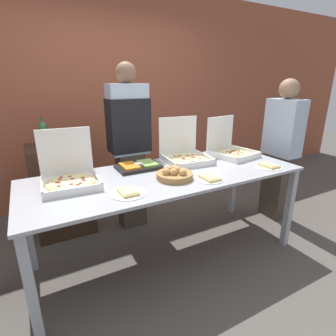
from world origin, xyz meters
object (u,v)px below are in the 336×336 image
(pizza_box_near_right, at_px, (70,175))
(soda_bottle, at_px, (44,132))
(paper_plate_front_left, at_px, (269,166))
(paper_plate_front_right, at_px, (210,178))
(pizza_box_near_left, at_px, (231,149))
(paper_plate_front_center, at_px, (128,192))
(soda_can_silver, at_px, (47,137))
(bread_basket, at_px, (174,174))
(person_server_vest, at_px, (129,140))
(pizza_box_far_right, at_px, (185,153))
(person_guest_cap, at_px, (281,149))
(veggie_tray, at_px, (139,166))

(pizza_box_near_right, distance_m, soda_bottle, 0.90)
(paper_plate_front_left, bearing_deg, paper_plate_front_right, 179.76)
(pizza_box_near_left, xyz_separation_m, paper_plate_front_center, (-1.32, -0.44, -0.06))
(pizza_box_near_right, xyz_separation_m, soda_bottle, (-0.09, 0.88, 0.20))
(pizza_box_near_left, bearing_deg, paper_plate_front_right, -152.74)
(soda_can_silver, bearing_deg, bread_basket, -56.82)
(pizza_box_near_right, distance_m, pizza_box_near_left, 1.65)
(pizza_box_near_right, bearing_deg, person_server_vest, 42.55)
(soda_can_silver, bearing_deg, pizza_box_far_right, -36.50)
(pizza_box_far_right, bearing_deg, pizza_box_near_left, -2.60)
(pizza_box_near_right, bearing_deg, pizza_box_near_left, 4.57)
(person_server_vest, bearing_deg, paper_plate_front_right, 106.60)
(paper_plate_front_center, bearing_deg, soda_can_silver, 105.81)
(paper_plate_front_center, relative_size, person_guest_cap, 0.16)
(person_server_vest, xyz_separation_m, person_guest_cap, (1.63, -0.64, -0.15))
(paper_plate_front_right, distance_m, soda_can_silver, 1.80)
(veggie_tray, distance_m, bread_basket, 0.42)
(soda_bottle, relative_size, soda_can_silver, 2.43)
(pizza_box_near_left, xyz_separation_m, person_guest_cap, (0.68, -0.10, -0.06))
(paper_plate_front_right, xyz_separation_m, soda_bottle, (-1.11, 1.32, 0.26))
(paper_plate_front_left, bearing_deg, soda_bottle, 143.47)
(paper_plate_front_left, height_order, soda_bottle, soda_bottle)
(pizza_box_near_left, distance_m, bread_basket, 0.94)
(bread_basket, relative_size, soda_bottle, 1.00)
(bread_basket, relative_size, person_server_vest, 0.17)
(soda_can_silver, relative_size, person_guest_cap, 0.08)
(soda_bottle, bearing_deg, paper_plate_front_right, -50.10)
(soda_bottle, height_order, person_server_vest, person_server_vest)
(pizza_box_far_right, bearing_deg, person_guest_cap, -2.74)
(soda_can_silver, height_order, person_guest_cap, person_guest_cap)
(pizza_box_far_right, bearing_deg, soda_bottle, 153.05)
(veggie_tray, distance_m, person_guest_cap, 1.73)
(pizza_box_far_right, distance_m, pizza_box_near_left, 0.54)
(paper_plate_front_center, distance_m, veggie_tray, 0.57)
(paper_plate_front_center, bearing_deg, pizza_box_far_right, 32.85)
(paper_plate_front_left, bearing_deg, pizza_box_far_right, 135.90)
(pizza_box_near_right, relative_size, paper_plate_front_center, 1.76)
(pizza_box_far_right, relative_size, bread_basket, 1.58)
(soda_bottle, bearing_deg, pizza_box_near_right, -83.92)
(person_server_vest, bearing_deg, veggie_tray, 79.05)
(pizza_box_near_left, height_order, paper_plate_front_left, pizza_box_near_left)
(paper_plate_front_left, distance_m, soda_can_silver, 2.28)
(person_server_vest, bearing_deg, paper_plate_front_center, 68.83)
(veggie_tray, xyz_separation_m, soda_bottle, (-0.71, 0.78, 0.25))
(pizza_box_near_left, distance_m, veggie_tray, 1.04)
(pizza_box_far_right, distance_m, person_guest_cap, 1.23)
(pizza_box_far_right, height_order, bread_basket, pizza_box_far_right)
(person_server_vest, bearing_deg, person_guest_cap, 158.51)
(veggie_tray, bearing_deg, pizza_box_far_right, 1.60)
(paper_plate_front_right, height_order, person_guest_cap, person_guest_cap)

